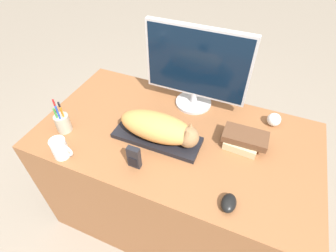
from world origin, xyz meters
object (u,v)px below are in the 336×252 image
(monitor, at_px, (197,67))
(cat, at_px, (161,128))
(keyboard, at_px, (157,138))
(book_stack, at_px, (244,139))
(coffee_mug, at_px, (60,149))
(pen_cup, at_px, (63,122))
(baseball, at_px, (274,120))
(computer_mouse, at_px, (229,203))
(phone, at_px, (134,157))

(monitor, bearing_deg, cat, -99.85)
(keyboard, relative_size, cat, 1.09)
(monitor, relative_size, book_stack, 2.60)
(coffee_mug, height_order, pen_cup, pen_cup)
(keyboard, height_order, pen_cup, pen_cup)
(keyboard, bearing_deg, pen_cup, -165.20)
(keyboard, relative_size, coffee_mug, 4.05)
(pen_cup, relative_size, book_stack, 0.90)
(coffee_mug, xyz_separation_m, baseball, (0.87, 0.59, -0.02))
(baseball, bearing_deg, cat, -146.06)
(keyboard, bearing_deg, computer_mouse, -28.24)
(coffee_mug, bearing_deg, keyboard, 36.51)
(phone, bearing_deg, cat, 76.46)
(cat, xyz_separation_m, pen_cup, (-0.48, -0.12, -0.03))
(computer_mouse, xyz_separation_m, coffee_mug, (-0.76, -0.05, 0.03))
(computer_mouse, distance_m, coffee_mug, 0.77)
(baseball, bearing_deg, phone, -136.09)
(keyboard, distance_m, computer_mouse, 0.46)
(monitor, xyz_separation_m, phone, (-0.10, -0.52, -0.18))
(cat, height_order, book_stack, cat)
(monitor, bearing_deg, pen_cup, -139.86)
(phone, height_order, book_stack, phone)
(monitor, height_order, computer_mouse, monitor)
(keyboard, height_order, computer_mouse, computer_mouse)
(cat, xyz_separation_m, monitor, (0.06, 0.33, 0.16))
(computer_mouse, relative_size, pen_cup, 0.46)
(cat, height_order, phone, cat)
(coffee_mug, xyz_separation_m, pen_cup, (-0.10, 0.14, 0.00))
(keyboard, height_order, coffee_mug, coffee_mug)
(coffee_mug, relative_size, book_stack, 0.51)
(baseball, distance_m, phone, 0.74)
(keyboard, xyz_separation_m, coffee_mug, (-0.36, -0.26, 0.04))
(book_stack, bearing_deg, coffee_mug, -152.37)
(coffee_mug, bearing_deg, book_stack, 27.63)
(monitor, distance_m, computer_mouse, 0.68)
(phone, distance_m, book_stack, 0.52)
(keyboard, relative_size, computer_mouse, 4.94)
(cat, relative_size, pen_cup, 2.11)
(cat, distance_m, computer_mouse, 0.45)
(keyboard, height_order, phone, phone)
(pen_cup, distance_m, baseball, 1.07)
(phone, relative_size, book_stack, 0.55)
(pen_cup, bearing_deg, monitor, 40.14)
(keyboard, xyz_separation_m, pen_cup, (-0.46, -0.12, 0.04))
(keyboard, distance_m, monitor, 0.41)
(computer_mouse, relative_size, coffee_mug, 0.82)
(cat, distance_m, coffee_mug, 0.46)
(cat, height_order, coffee_mug, cat)
(monitor, height_order, phone, monitor)
(cat, bearing_deg, coffee_mug, -145.00)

